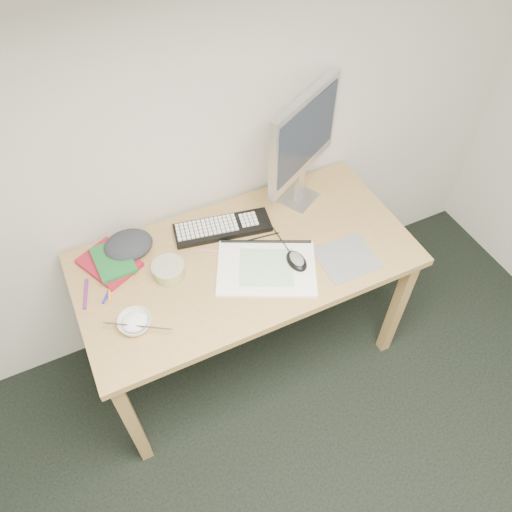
{
  "coord_description": "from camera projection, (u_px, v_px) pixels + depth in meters",
  "views": [
    {
      "loc": [
        -0.35,
        0.21,
        2.34
      ],
      "look_at": [
        0.2,
        1.35,
        0.83
      ],
      "focal_mm": 35.0,
      "sensor_mm": 36.0,
      "label": 1
    }
  ],
  "objects": [
    {
      "name": "marker_blue",
      "position": [
        109.0,
        291.0,
        1.95
      ],
      "size": [
        0.08,
        0.1,
        0.01
      ],
      "primitive_type": "cylinder",
      "rotation": [
        0.0,
        1.57,
        0.92
      ],
      "color": "#2221B3",
      "rests_on": "desk"
    },
    {
      "name": "chopsticks",
      "position": [
        138.0,
        326.0,
        1.81
      ],
      "size": [
        0.22,
        0.15,
        0.02
      ],
      "primitive_type": "cylinder",
      "rotation": [
        0.0,
        1.57,
        -0.56
      ],
      "color": "silver",
      "rests_on": "rice_bowl"
    },
    {
      "name": "marker_orange",
      "position": [
        109.0,
        290.0,
        1.96
      ],
      "size": [
        0.04,
        0.12,
        0.01
      ],
      "primitive_type": "cylinder",
      "rotation": [
        0.0,
        1.57,
        1.32
      ],
      "color": "orange",
      "rests_on": "desk"
    },
    {
      "name": "marker_purple",
      "position": [
        86.0,
        294.0,
        1.94
      ],
      "size": [
        0.05,
        0.14,
        0.01
      ],
      "primitive_type": "cylinder",
      "rotation": [
        0.0,
        1.57,
        1.29
      ],
      "color": "#6B227C",
      "rests_on": "desk"
    },
    {
      "name": "pencil_black",
      "position": [
        261.0,
        237.0,
        2.14
      ],
      "size": [
        0.16,
        0.03,
        0.01
      ],
      "primitive_type": "cylinder",
      "rotation": [
        0.0,
        1.57,
        -0.12
      ],
      "color": "black",
      "rests_on": "desk"
    },
    {
      "name": "keyboard",
      "position": [
        223.0,
        228.0,
        2.16
      ],
      "size": [
        0.43,
        0.21,
        0.02
      ],
      "primitive_type": "cube",
      "rotation": [
        0.0,
        0.0,
        -0.19
      ],
      "color": "black",
      "rests_on": "desk"
    },
    {
      "name": "sketchpad",
      "position": [
        266.0,
        268.0,
        2.03
      ],
      "size": [
        0.48,
        0.43,
        0.01
      ],
      "primitive_type": "cube",
      "rotation": [
        0.0,
        0.0,
        -0.45
      ],
      "color": "white",
      "rests_on": "desk"
    },
    {
      "name": "rice_bowl",
      "position": [
        135.0,
        323.0,
        1.84
      ],
      "size": [
        0.15,
        0.15,
        0.04
      ],
      "primitive_type": "imported",
      "rotation": [
        0.0,
        0.0,
        -0.23
      ],
      "color": "white",
      "rests_on": "desk"
    },
    {
      "name": "book_red",
      "position": [
        109.0,
        263.0,
        2.04
      ],
      "size": [
        0.25,
        0.28,
        0.02
      ],
      "primitive_type": "cube",
      "rotation": [
        0.0,
        0.0,
        0.44
      ],
      "color": "maroon",
      "rests_on": "desk"
    },
    {
      "name": "mouse",
      "position": [
        297.0,
        259.0,
        2.02
      ],
      "size": [
        0.07,
        0.12,
        0.04
      ],
      "primitive_type": "ellipsoid",
      "rotation": [
        0.0,
        0.0,
        0.01
      ],
      "color": "black",
      "rests_on": "sketchpad"
    },
    {
      "name": "monitor",
      "position": [
        304.0,
        138.0,
        2.04
      ],
      "size": [
        0.42,
        0.25,
        0.54
      ],
      "rotation": [
        0.0,
        0.0,
        0.51
      ],
      "color": "silver",
      "rests_on": "desk"
    },
    {
      "name": "pencil_tan",
      "position": [
        240.0,
        259.0,
        2.06
      ],
      "size": [
        0.17,
        0.07,
        0.01
      ],
      "primitive_type": "cylinder",
      "rotation": [
        0.0,
        1.57,
        -0.34
      ],
      "color": "tan",
      "rests_on": "desk"
    },
    {
      "name": "book_green",
      "position": [
        113.0,
        260.0,
        2.02
      ],
      "size": [
        0.15,
        0.2,
        0.02
      ],
      "primitive_type": "cube",
      "rotation": [
        0.0,
        0.0,
        0.05
      ],
      "color": "#186229",
      "rests_on": "book_red"
    },
    {
      "name": "fruit_tub",
      "position": [
        169.0,
        271.0,
        1.98
      ],
      "size": [
        0.14,
        0.14,
        0.06
      ],
      "primitive_type": "cylinder",
      "rotation": [
        0.0,
        0.0,
        -0.08
      ],
      "color": "#EEEC54",
      "rests_on": "desk"
    },
    {
      "name": "mousepad",
      "position": [
        347.0,
        258.0,
        2.07
      ],
      "size": [
        0.24,
        0.22,
        0.0
      ],
      "primitive_type": "cube",
      "rotation": [
        0.0,
        0.0,
        -0.03
      ],
      "color": "slate",
      "rests_on": "desk"
    },
    {
      "name": "cloth_lump",
      "position": [
        128.0,
        245.0,
        2.07
      ],
      "size": [
        0.19,
        0.17,
        0.07
      ],
      "primitive_type": "ellipsoid",
      "rotation": [
        0.0,
        0.0,
        -0.15
      ],
      "color": "#25282D",
      "rests_on": "desk"
    },
    {
      "name": "pencil_pink",
      "position": [
        222.0,
        252.0,
        2.08
      ],
      "size": [
        0.17,
        0.11,
        0.01
      ],
      "primitive_type": "cylinder",
      "rotation": [
        0.0,
        1.57,
        -0.54
      ],
      "color": "pink",
      "rests_on": "desk"
    },
    {
      "name": "desk",
      "position": [
        246.0,
        269.0,
        2.13
      ],
      "size": [
        1.4,
        0.7,
        0.75
      ],
      "color": "tan",
      "rests_on": "ground"
    }
  ]
}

